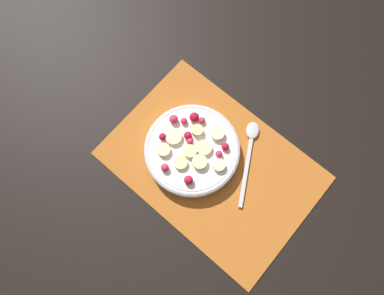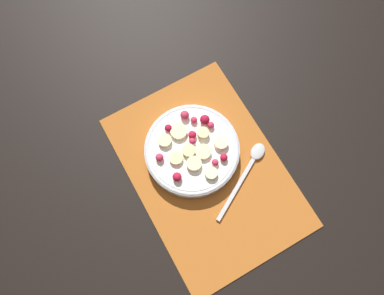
{
  "view_description": "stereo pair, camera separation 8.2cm",
  "coord_description": "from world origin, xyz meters",
  "views": [
    {
      "loc": [
        -0.1,
        0.19,
        0.83
      ],
      "look_at": [
        0.05,
        0.01,
        0.05
      ],
      "focal_mm": 35.0,
      "sensor_mm": 36.0,
      "label": 1
    },
    {
      "loc": [
        -0.15,
        0.12,
        0.83
      ],
      "look_at": [
        0.05,
        0.01,
        0.05
      ],
      "focal_mm": 35.0,
      "sensor_mm": 36.0,
      "label": 2
    }
  ],
  "objects": [
    {
      "name": "spoon",
      "position": [
        -0.04,
        -0.09,
        0.01
      ],
      "size": [
        0.12,
        0.19,
        0.01
      ],
      "rotation": [
        0.0,
        0.0,
        5.22
      ],
      "color": "silver",
      "rests_on": "placemat"
    },
    {
      "name": "ground_plane",
      "position": [
        0.0,
        0.0,
        0.0
      ],
      "size": [
        3.0,
        3.0,
        0.0
      ],
      "primitive_type": "plane",
      "color": "black"
    },
    {
      "name": "placemat",
      "position": [
        0.0,
        0.0,
        0.0
      ],
      "size": [
        0.46,
        0.32,
        0.01
      ],
      "color": "#B26023",
      "rests_on": "ground_plane"
    },
    {
      "name": "fruit_bowl",
      "position": [
        0.05,
        0.01,
        0.03
      ],
      "size": [
        0.21,
        0.21,
        0.05
      ],
      "color": "silver",
      "rests_on": "placemat"
    }
  ]
}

